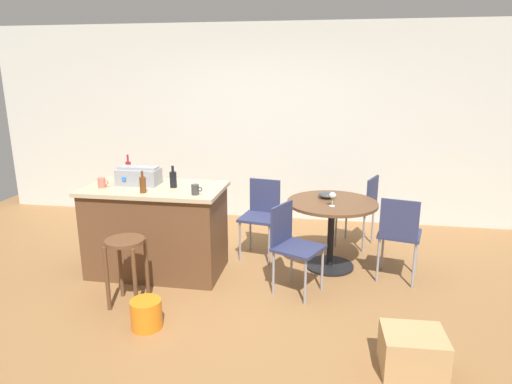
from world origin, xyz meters
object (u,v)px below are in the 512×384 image
(folding_chair_far, at_px, (261,212))
(folding_chair_left, at_px, (292,242))
(bottle_1, at_px, (129,170))
(wine_glass, at_px, (333,196))
(toolbox, at_px, (139,176))
(serving_bowl, at_px, (327,195))
(bottle_0, at_px, (143,184))
(cup_0, at_px, (102,183))
(wooden_stool, at_px, (126,256))
(cardboard_box, at_px, (413,352))
(folding_chair_near, at_px, (362,205))
(bottle_2, at_px, (173,179))
(cup_1, at_px, (195,189))
(folding_chair_right, at_px, (399,232))
(dining_table, at_px, (332,217))
(kitchen_island, at_px, (157,230))
(plastic_bucket, at_px, (146,314))

(folding_chair_far, xyz_separation_m, folding_chair_left, (0.42, -0.81, -0.02))
(bottle_1, height_order, wine_glass, bottle_1)
(toolbox, relative_size, bottle_1, 1.54)
(wine_glass, bearing_deg, serving_bowl, 101.33)
(bottle_0, relative_size, cup_0, 1.96)
(folding_chair_far, xyz_separation_m, bottle_0, (-1.02, -0.85, 0.49))
(folding_chair_left, distance_m, wine_glass, 0.67)
(bottle_1, height_order, cup_0, bottle_1)
(wooden_stool, xyz_separation_m, cardboard_box, (2.38, -0.57, -0.31))
(toolbox, relative_size, wine_glass, 2.95)
(wine_glass, bearing_deg, folding_chair_near, 67.12)
(bottle_2, relative_size, cup_1, 2.04)
(wooden_stool, height_order, folding_chair_left, folding_chair_left)
(cup_0, xyz_separation_m, cup_1, (1.01, -0.11, -0.00))
(folding_chair_far, xyz_separation_m, cup_1, (-0.50, -0.83, 0.46))
(folding_chair_right, relative_size, wine_glass, 6.14)
(folding_chair_far, xyz_separation_m, wine_glass, (0.78, -0.37, 0.32))
(folding_chair_left, height_order, cardboard_box, folding_chair_left)
(folding_chair_far, height_order, folding_chair_right, folding_chair_right)
(bottle_1, height_order, cardboard_box, bottle_1)
(dining_table, height_order, bottle_2, bottle_2)
(bottle_0, bearing_deg, kitchen_island, 86.57)
(bottle_0, bearing_deg, wooden_stool, -88.63)
(wooden_stool, bearing_deg, folding_chair_right, 19.95)
(kitchen_island, xyz_separation_m, cardboard_box, (2.37, -1.29, -0.31))
(cup_0, bearing_deg, folding_chair_near, 24.28)
(kitchen_island, xyz_separation_m, dining_table, (1.79, 0.40, 0.10))
(wooden_stool, distance_m, toolbox, 0.97)
(kitchen_island, distance_m, folding_chair_near, 2.40)
(bottle_2, height_order, plastic_bucket, bottle_2)
(bottle_0, bearing_deg, plastic_bucket, -68.46)
(cup_1, bearing_deg, bottle_1, 152.08)
(dining_table, bearing_deg, cup_0, -167.21)
(dining_table, height_order, folding_chair_right, folding_chair_right)
(dining_table, distance_m, folding_chair_near, 0.76)
(folding_chair_left, xyz_separation_m, toolbox, (-1.62, 0.27, 0.51))
(folding_chair_near, bearing_deg, dining_table, -117.60)
(wooden_stool, xyz_separation_m, folding_chair_left, (1.43, 0.51, 0.03))
(kitchen_island, bearing_deg, folding_chair_right, 4.10)
(folding_chair_left, xyz_separation_m, cardboard_box, (0.95, -1.08, -0.35))
(kitchen_island, height_order, cup_1, cup_1)
(toolbox, distance_m, bottle_0, 0.35)
(bottle_1, xyz_separation_m, wine_glass, (2.17, -0.01, -0.19))
(kitchen_island, xyz_separation_m, plastic_bucket, (0.31, -1.06, -0.34))
(folding_chair_far, distance_m, folding_chair_left, 0.92)
(dining_table, bearing_deg, toolbox, -170.36)
(wooden_stool, distance_m, folding_chair_near, 2.80)
(dining_table, distance_m, serving_bowl, 0.26)
(bottle_0, distance_m, bottle_2, 0.33)
(kitchen_island, relative_size, dining_table, 1.49)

